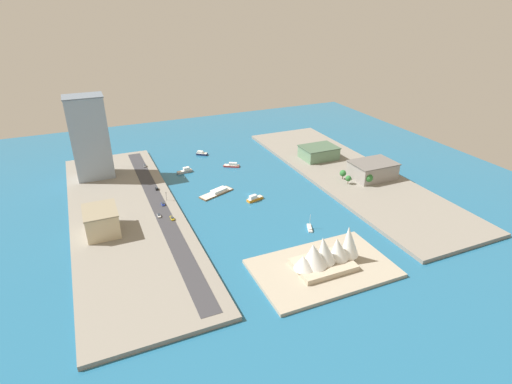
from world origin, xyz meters
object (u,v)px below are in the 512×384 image
(yacht_sleek_gray, at_px, (185,171))
(traffic_light_waterfront, at_px, (166,195))
(carpark_squat_concrete, at_px, (373,170))
(terminal_long_green, at_px, (319,152))
(office_block_beige, at_px, (102,221))
(van_white, at_px, (159,215))
(sedan_silver, at_px, (145,166))
(patrol_launch_navy, at_px, (202,153))
(taxi_yellow_cab, at_px, (172,218))
(sailboat_small_white, at_px, (310,228))
(barge_flat_brown, at_px, (217,192))
(tower_tall_glass, at_px, (90,138))
(hatchback_blue, at_px, (163,204))
(tugboat_red, at_px, (232,165))
(suv_black, at_px, (157,188))
(opera_landmark, at_px, (326,253))
(water_taxi_orange, at_px, (255,198))

(yacht_sleek_gray, xyz_separation_m, traffic_light_waterfront, (26.33, 49.98, 5.31))
(carpark_squat_concrete, distance_m, terminal_long_green, 56.16)
(office_block_beige, distance_m, van_white, 36.48)
(sedan_silver, xyz_separation_m, traffic_light_waterfront, (-2.94, 70.24, 3.37))
(patrol_launch_navy, relative_size, taxi_yellow_cab, 2.11)
(sailboat_small_white, bearing_deg, taxi_yellow_cab, -28.79)
(barge_flat_brown, bearing_deg, tower_tall_glass, -38.65)
(taxi_yellow_cab, height_order, hatchback_blue, hatchback_blue)
(van_white, xyz_separation_m, hatchback_blue, (-5.89, -15.10, 0.05))
(sailboat_small_white, bearing_deg, tugboat_red, -85.87)
(tower_tall_glass, bearing_deg, office_block_beige, 88.00)
(taxi_yellow_cab, relative_size, suv_black, 1.07)
(tower_tall_glass, bearing_deg, opera_landmark, 120.33)
(sailboat_small_white, height_order, carpark_squat_concrete, carpark_squat_concrete)
(sailboat_small_white, distance_m, traffic_light_waterfront, 103.72)
(sailboat_small_white, distance_m, water_taxi_orange, 53.26)
(patrol_launch_navy, height_order, sailboat_small_white, sailboat_small_white)
(sedan_silver, bearing_deg, carpark_squat_concrete, 149.43)
(water_taxi_orange, relative_size, terminal_long_green, 0.46)
(patrol_launch_navy, height_order, carpark_squat_concrete, carpark_squat_concrete)
(tugboat_red, distance_m, yacht_sleek_gray, 40.55)
(barge_flat_brown, bearing_deg, opera_landmark, 101.65)
(suv_black, bearing_deg, patrol_launch_navy, -130.43)
(taxi_yellow_cab, height_order, opera_landmark, opera_landmark)
(yacht_sleek_gray, height_order, taxi_yellow_cab, yacht_sleek_gray)
(terminal_long_green, xyz_separation_m, tower_tall_glass, (184.16, -36.91, 26.95))
(patrol_launch_navy, bearing_deg, sailboat_small_white, 98.73)
(terminal_long_green, distance_m, tower_tall_glass, 189.75)
(water_taxi_orange, distance_m, hatchback_blue, 64.76)
(tower_tall_glass, relative_size, traffic_light_waterfront, 9.96)
(sedan_silver, distance_m, traffic_light_waterfront, 70.38)
(tugboat_red, height_order, traffic_light_waterfront, traffic_light_waterfront)
(sailboat_small_white, xyz_separation_m, taxi_yellow_cab, (77.98, -42.84, 2.64))
(tugboat_red, bearing_deg, water_taxi_orange, 83.58)
(barge_flat_brown, height_order, water_taxi_orange, water_taxi_orange)
(barge_flat_brown, bearing_deg, van_white, 25.11)
(taxi_yellow_cab, height_order, traffic_light_waterfront, traffic_light_waterfront)
(taxi_yellow_cab, xyz_separation_m, suv_black, (0.02, -49.08, -0.00))
(tugboat_red, distance_m, suv_black, 74.07)
(sedan_silver, xyz_separation_m, opera_landmark, (-64.18, 181.37, 6.97))
(carpark_squat_concrete, distance_m, traffic_light_waterfront, 160.91)
(water_taxi_orange, bearing_deg, tugboat_red, -96.42)
(office_block_beige, xyz_separation_m, hatchback_blue, (-41.19, -21.03, -6.98))
(suv_black, height_order, van_white, suv_black)
(sailboat_small_white, relative_size, suv_black, 2.17)
(sailboat_small_white, bearing_deg, office_block_beige, -20.10)
(sailboat_small_white, height_order, water_taxi_orange, sailboat_small_white)
(barge_flat_brown, relative_size, taxi_yellow_cab, 5.50)
(patrol_launch_navy, xyz_separation_m, traffic_light_waterfront, (51.32, 84.27, 5.49))
(tugboat_red, relative_size, terminal_long_green, 0.45)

